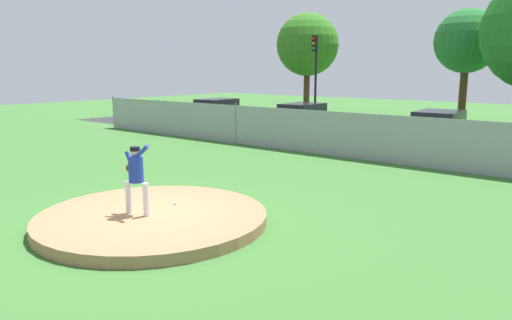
# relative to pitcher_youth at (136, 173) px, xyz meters

# --- Properties ---
(ground_plane) EXTENTS (80.00, 80.00, 0.00)m
(ground_plane) POSITION_rel_pitcher_youth_xyz_m (0.16, 6.28, -1.18)
(ground_plane) COLOR #386B2D
(asphalt_strip) EXTENTS (44.00, 7.00, 0.01)m
(asphalt_strip) POSITION_rel_pitcher_youth_xyz_m (0.16, 14.78, -1.17)
(asphalt_strip) COLOR #2B2B2D
(asphalt_strip) RESTS_ON ground_plane
(pitchers_mound) EXTENTS (5.09, 5.09, 0.24)m
(pitchers_mound) POSITION_rel_pitcher_youth_xyz_m (0.16, 0.28, -1.05)
(pitchers_mound) COLOR #99704C
(pitchers_mound) RESTS_ON ground_plane
(pitcher_youth) EXTENTS (0.81, 0.32, 1.59)m
(pitcher_youth) POSITION_rel_pitcher_youth_xyz_m (0.00, 0.00, 0.00)
(pitcher_youth) COLOR silver
(pitcher_youth) RESTS_ON pitchers_mound
(baseball) EXTENTS (0.07, 0.07, 0.07)m
(baseball) POSITION_rel_pitcher_youth_xyz_m (0.04, 1.03, -0.89)
(baseball) COLOR white
(baseball) RESTS_ON pitchers_mound
(chainlink_fence) EXTENTS (32.08, 0.07, 1.87)m
(chainlink_fence) POSITION_rel_pitcher_youth_xyz_m (0.16, 10.28, -0.29)
(chainlink_fence) COLOR gray
(chainlink_fence) RESTS_ON ground_plane
(parked_car_slate) EXTENTS (2.12, 4.42, 1.62)m
(parked_car_slate) POSITION_rel_pitcher_youth_xyz_m (1.44, 14.95, -0.40)
(parked_car_slate) COLOR slate
(parked_car_slate) RESTS_ON ground_plane
(parked_car_burgundy) EXTENTS (1.94, 4.23, 1.64)m
(parked_car_burgundy) POSITION_rel_pitcher_youth_xyz_m (-5.57, 14.76, -0.39)
(parked_car_burgundy) COLOR maroon
(parked_car_burgundy) RESTS_ON ground_plane
(parked_car_navy) EXTENTS (1.99, 4.33, 1.67)m
(parked_car_navy) POSITION_rel_pitcher_youth_xyz_m (-11.49, 14.47, -0.38)
(parked_car_navy) COLOR #161E4C
(parked_car_navy) RESTS_ON ground_plane
(traffic_light_near) EXTENTS (0.28, 0.46, 5.34)m
(traffic_light_near) POSITION_rel_pitcher_youth_xyz_m (-7.30, 18.64, 2.44)
(traffic_light_near) COLOR black
(traffic_light_near) RESTS_ON ground_plane
(tree_broad_left) EXTENTS (4.33, 4.33, 7.25)m
(tree_broad_left) POSITION_rel_pitcher_youth_xyz_m (-10.47, 22.59, 3.88)
(tree_broad_left) COLOR #4C331E
(tree_broad_left) RESTS_ON ground_plane
(tree_bushy_near) EXTENTS (3.89, 3.89, 7.04)m
(tree_bushy_near) POSITION_rel_pitcher_youth_xyz_m (-0.61, 25.23, 3.87)
(tree_bushy_near) COLOR #4C331E
(tree_bushy_near) RESTS_ON ground_plane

